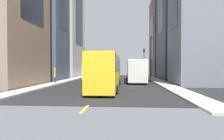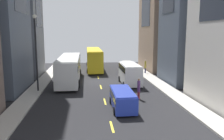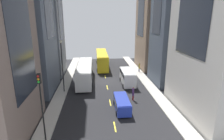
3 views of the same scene
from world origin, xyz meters
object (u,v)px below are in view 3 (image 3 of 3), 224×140
streetcar_yellow (102,58)px  pedestrian_crossing_mid (133,93)px  delivery_van_white (127,76)px  pedestrian_walking_far (139,67)px  traffic_light_near_corner (41,96)px  car_blue_0 (122,103)px  city_bus_white (85,71)px

streetcar_yellow → pedestrian_crossing_mid: (3.64, -19.56, -1.03)m
delivery_van_white → pedestrian_walking_far: (3.86, 7.13, -0.24)m
traffic_light_near_corner → car_blue_0: bearing=34.4°
streetcar_yellow → pedestrian_walking_far: size_ratio=6.09×
streetcar_yellow → delivery_van_white: (4.02, -12.81, -0.61)m
city_bus_white → pedestrian_walking_far: bearing=22.3°
delivery_van_white → car_blue_0: (-2.39, -9.42, -0.56)m
city_bus_white → pedestrian_crossing_mid: (7.25, -9.17, -0.92)m
streetcar_yellow → traffic_light_near_corner: bearing=-103.3°
delivery_van_white → traffic_light_near_corner: bearing=-125.2°
car_blue_0 → pedestrian_crossing_mid: 3.35m
delivery_van_white → pedestrian_walking_far: bearing=61.6°
pedestrian_walking_far → city_bus_white: bearing=42.6°
city_bus_white → streetcar_yellow: bearing=70.9°
car_blue_0 → pedestrian_walking_far: size_ratio=2.27×
pedestrian_crossing_mid → delivery_van_white: bearing=-166.1°
traffic_light_near_corner → streetcar_yellow: bearing=76.7°
city_bus_white → streetcar_yellow: 10.99m
delivery_van_white → pedestrian_crossing_mid: 6.77m
delivery_van_white → pedestrian_crossing_mid: (-0.37, -6.74, -0.42)m
pedestrian_walking_far → pedestrian_crossing_mid: size_ratio=1.02×
city_bus_white → streetcar_yellow: streetcar_yellow is taller
delivery_van_white → pedestrian_walking_far: delivery_van_white is taller
car_blue_0 → traffic_light_near_corner: bearing=-145.6°
pedestrian_crossing_mid → traffic_light_near_corner: (-10.24, -8.32, 3.62)m
delivery_van_white → city_bus_white: bearing=162.3°
pedestrian_walking_far → pedestrian_crossing_mid: bearing=93.3°
streetcar_yellow → pedestrian_crossing_mid: streetcar_yellow is taller
city_bus_white → pedestrian_walking_far: (11.48, 4.70, -0.73)m
city_bus_white → pedestrian_crossing_mid: 11.72m
delivery_van_white → pedestrian_walking_far: 8.11m
delivery_van_white → car_blue_0: bearing=-104.3°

